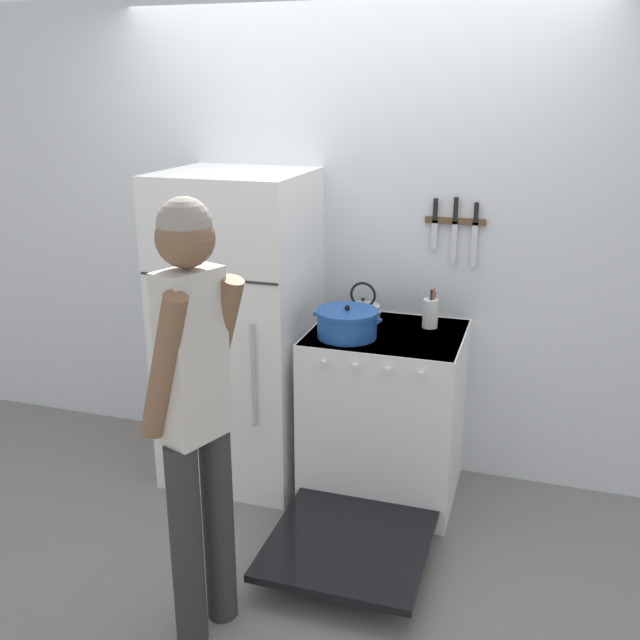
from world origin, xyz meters
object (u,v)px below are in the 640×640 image
object	(u,v)px
stove_range	(383,417)
tea_kettle	(363,310)
utensil_jar	(430,312)
refrigerator	(240,329)
dutch_oven_pot	(347,323)
person	(195,402)

from	to	relation	value
stove_range	tea_kettle	xyz separation A→B (m)	(-0.16, 0.17, 0.52)
stove_range	tea_kettle	world-z (taller)	tea_kettle
utensil_jar	refrigerator	bearing A→B (deg)	-171.31
refrigerator	utensil_jar	distance (m)	1.02
refrigerator	tea_kettle	distance (m)	0.68
dutch_oven_pot	utensil_jar	world-z (taller)	utensil_jar
tea_kettle	person	bearing A→B (deg)	-101.77
refrigerator	person	bearing A→B (deg)	-73.28
utensil_jar	stove_range	bearing A→B (deg)	-137.37
tea_kettle	person	xyz separation A→B (m)	(-0.28, -1.36, 0.03)
person	utensil_jar	bearing A→B (deg)	-5.10
refrigerator	stove_range	xyz separation A→B (m)	(0.81, -0.02, -0.39)
refrigerator	person	distance (m)	1.28
refrigerator	dutch_oven_pot	xyz separation A→B (m)	(0.63, -0.12, 0.14)
refrigerator	stove_range	world-z (taller)	refrigerator
stove_range	utensil_jar	size ratio (longest dim) A/B	6.08
tea_kettle	person	world-z (taller)	person
stove_range	utensil_jar	bearing A→B (deg)	42.63
utensil_jar	person	xyz separation A→B (m)	(-0.64, -1.37, 0.01)
tea_kettle	utensil_jar	bearing A→B (deg)	1.10
stove_range	dutch_oven_pot	distance (m)	0.56
tea_kettle	refrigerator	bearing A→B (deg)	-167.28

